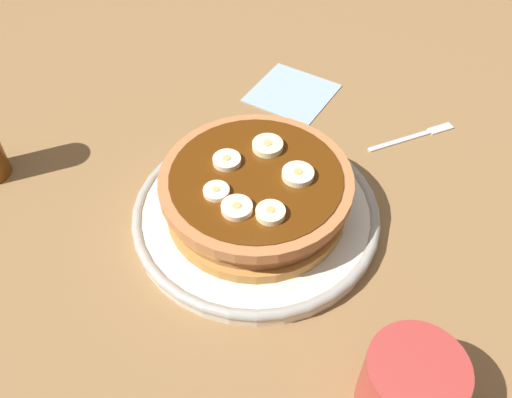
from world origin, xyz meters
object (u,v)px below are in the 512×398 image
Objects in this scene: banana_slice_1 at (237,208)px; fork at (417,135)px; banana_slice_4 at (298,175)px; banana_slice_5 at (227,161)px; banana_slice_2 at (268,146)px; banana_slice_0 at (216,192)px; pancake_stack at (255,191)px; plate at (256,213)px; banana_slice_3 at (270,213)px; napkin at (292,93)px; coffee_mug at (414,389)px.

banana_slice_1 reaches higher than fork.
banana_slice_5 is (-6.95, -3.80, -0.05)cm from banana_slice_4.
banana_slice_5 is 0.25× the size of fork.
banana_slice_0 is at bearing -83.55° from banana_slice_2.
pancake_stack is 5.24cm from banana_slice_2.
fork is (7.20, 21.58, -7.36)cm from banana_slice_2.
fork is (5.09, 25.56, -0.89)cm from plate.
pancake_stack is 6.21cm from banana_slice_1.
plate is at bearing 12.09° from banana_slice_5.
banana_slice_1 is 1.07× the size of banana_slice_3.
banana_slice_2 is (-0.98, 8.65, 0.12)cm from banana_slice_0.
plate is 1.32× the size of pancake_stack.
banana_slice_4 is (3.59, 2.90, 3.04)cm from pancake_stack.
banana_slice_1 is at bearing -34.94° from banana_slice_5.
banana_slice_4 is at bearing 42.68° from plate.
fork is (8.77, 26.35, -7.29)cm from banana_slice_5.
banana_slice_1 is 1.04× the size of banana_slice_5.
banana_slice_5 reaches higher than fork.
plate reaches higher than napkin.
banana_slice_0 reaches higher than coffee_mug.
banana_slice_0 reaches higher than plate.
banana_slice_4 is 25.44cm from napkin.
napkin is at bearing 123.34° from banana_slice_2.
banana_slice_3 reaches higher than plate.
pancake_stack reaches higher than plate.
banana_slice_5 is 24.81cm from napkin.
banana_slice_1 is at bearing -2.18° from banana_slice_0.
banana_slice_2 and banana_slice_4 have the same top height.
napkin is 0.89× the size of fork.
napkin is (-13.23, 20.89, -0.99)cm from plate.
banana_slice_5 reaches higher than pancake_stack.
coffee_mug is 0.93× the size of fork.
banana_slice_2 is 9.83cm from banana_slice_3.
banana_slice_0 is (-1.14, -4.67, 6.36)cm from plate.
banana_slice_5 is (-3.36, -0.90, 2.99)cm from pancake_stack.
banana_slice_3 is 8.85cm from banana_slice_5.
banana_slice_5 is at bearing -167.91° from plate.
plate is 7.89cm from banana_slice_2.
banana_slice_4 is (-1.64, 5.92, 0.00)cm from banana_slice_3.
banana_slice_3 is 0.24× the size of fork.
banana_slice_0 is 29.21cm from napkin.
banana_slice_0 is 31.70cm from fork.
fork is (1.82, 22.55, -7.34)cm from banana_slice_4.
coffee_mug is at bearing -3.42° from banana_slice_0.
plate is at bearing -62.03° from banana_slice_2.
coffee_mug is at bearing -23.17° from banana_slice_4.
coffee_mug reaches higher than napkin.
fork is (-19.74, 31.78, -3.69)cm from coffee_mug.
fork is at bearing 71.59° from banana_slice_5.
plate is at bearing -101.25° from fork.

